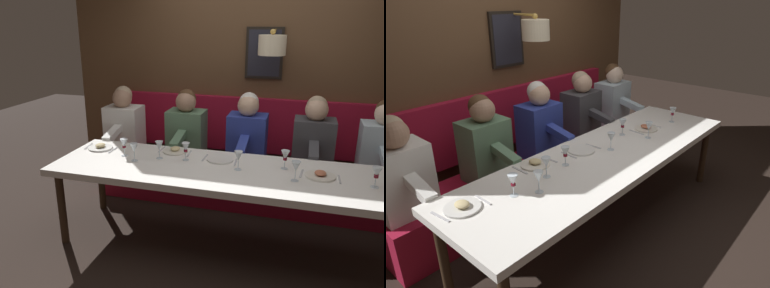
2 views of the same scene
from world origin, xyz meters
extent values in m
plane|color=black|center=(0.00, 0.00, 0.00)|extent=(12.00, 12.00, 0.00)
cube|color=white|center=(0.00, 0.00, 0.71)|extent=(0.90, 3.03, 0.06)
cylinder|color=#352416|center=(-0.35, 1.41, 0.34)|extent=(0.07, 0.07, 0.68)
cylinder|color=#352416|center=(0.35, 1.41, 0.34)|extent=(0.07, 0.07, 0.68)
cube|color=maroon|center=(0.89, 0.00, 0.23)|extent=(0.52, 3.23, 0.45)
cube|color=brown|center=(1.48, 0.00, 1.45)|extent=(0.10, 4.43, 2.90)
cube|color=maroon|center=(1.39, 0.00, 0.77)|extent=(0.10, 3.23, 0.64)
cube|color=black|center=(1.42, -0.11, 1.59)|extent=(0.04, 0.41, 0.56)
cube|color=#23232D|center=(1.40, -0.11, 1.59)|extent=(0.01, 0.35, 0.50)
cylinder|color=#B78E3D|center=(1.25, -0.22, 1.84)|extent=(0.35, 0.02, 0.02)
cylinder|color=beige|center=(1.08, -0.22, 1.70)|extent=(0.28, 0.28, 0.20)
sphere|color=#B78E3D|center=(1.08, -0.22, 1.83)|extent=(0.06, 0.06, 0.06)
cube|color=silver|center=(0.89, -1.33, 0.73)|extent=(0.30, 0.40, 0.56)
cube|color=#3D3D42|center=(0.89, -0.71, 0.73)|extent=(0.30, 0.40, 0.56)
sphere|color=#D1A889|center=(0.87, -0.71, 1.11)|extent=(0.22, 0.22, 0.22)
sphere|color=tan|center=(0.90, -0.71, 1.14)|extent=(0.20, 0.20, 0.20)
cube|color=#3D3D42|center=(0.60, -0.71, 0.77)|extent=(0.33, 0.09, 0.14)
cube|color=#283893|center=(0.89, -0.04, 0.73)|extent=(0.30, 0.40, 0.56)
sphere|color=#D1A889|center=(0.87, -0.04, 1.11)|extent=(0.22, 0.22, 0.22)
sphere|color=silver|center=(0.90, -0.04, 1.14)|extent=(0.20, 0.20, 0.20)
cube|color=#283893|center=(0.60, -0.04, 0.77)|extent=(0.33, 0.09, 0.14)
cube|color=#567A5B|center=(0.89, 0.63, 0.73)|extent=(0.30, 0.40, 0.56)
sphere|color=#A37A60|center=(0.87, 0.63, 1.11)|extent=(0.22, 0.22, 0.22)
sphere|color=#4C331E|center=(0.90, 0.63, 1.14)|extent=(0.20, 0.20, 0.20)
cube|color=#567A5B|center=(0.60, 0.63, 0.77)|extent=(0.33, 0.09, 0.14)
cube|color=white|center=(0.89, 1.38, 0.73)|extent=(0.30, 0.40, 0.56)
sphere|color=#A37A60|center=(0.87, 1.38, 1.11)|extent=(0.22, 0.22, 0.22)
sphere|color=tan|center=(0.90, 1.38, 1.14)|extent=(0.20, 0.20, 0.20)
cube|color=white|center=(0.60, 1.38, 0.77)|extent=(0.33, 0.09, 0.14)
cylinder|color=white|center=(0.20, 0.10, 0.75)|extent=(0.24, 0.24, 0.01)
cube|color=silver|center=(0.18, -0.04, 0.74)|extent=(0.17, 0.02, 0.01)
cube|color=silver|center=(0.22, 0.25, 0.74)|extent=(0.18, 0.02, 0.01)
cylinder|color=silver|center=(0.30, 0.56, 0.75)|extent=(0.24, 0.24, 0.01)
ellipsoid|color=#D1BC84|center=(0.30, 0.56, 0.77)|extent=(0.11, 0.09, 0.04)
cube|color=silver|center=(0.28, 0.42, 0.74)|extent=(0.17, 0.03, 0.01)
cube|color=silver|center=(0.32, 0.71, 0.74)|extent=(0.18, 0.02, 0.01)
cylinder|color=silver|center=(0.05, -0.75, 0.75)|extent=(0.24, 0.24, 0.01)
ellipsoid|color=#B76647|center=(0.05, -0.75, 0.77)|extent=(0.11, 0.09, 0.04)
cube|color=silver|center=(0.03, -0.90, 0.74)|extent=(0.17, 0.02, 0.01)
cube|color=silver|center=(0.07, -0.61, 0.74)|extent=(0.18, 0.03, 0.01)
cylinder|color=silver|center=(0.19, 1.30, 0.75)|extent=(0.24, 0.24, 0.01)
ellipsoid|color=#D1BC84|center=(0.19, 1.30, 0.77)|extent=(0.11, 0.09, 0.04)
cube|color=silver|center=(0.17, 1.16, 0.74)|extent=(0.17, 0.01, 0.01)
cube|color=silver|center=(0.21, 1.45, 0.74)|extent=(0.18, 0.04, 0.01)
cylinder|color=silver|center=(-0.04, -1.14, 0.74)|extent=(0.06, 0.06, 0.00)
cylinder|color=silver|center=(-0.04, -1.14, 0.78)|extent=(0.01, 0.01, 0.07)
cone|color=silver|center=(-0.04, -1.14, 0.86)|extent=(0.07, 0.07, 0.08)
cylinder|color=maroon|center=(-0.04, -1.14, 0.83)|extent=(0.03, 0.03, 0.03)
cylinder|color=silver|center=(-0.03, 0.83, 0.74)|extent=(0.06, 0.06, 0.00)
cylinder|color=silver|center=(-0.03, 0.83, 0.78)|extent=(0.01, 0.01, 0.07)
cone|color=silver|center=(-0.03, 0.83, 0.86)|extent=(0.07, 0.07, 0.08)
cylinder|color=silver|center=(0.12, 0.40, 0.74)|extent=(0.06, 0.06, 0.00)
cylinder|color=silver|center=(0.12, 0.40, 0.78)|extent=(0.01, 0.01, 0.07)
cone|color=silver|center=(0.12, 0.40, 0.86)|extent=(0.07, 0.07, 0.08)
cylinder|color=maroon|center=(0.12, 0.40, 0.83)|extent=(0.03, 0.03, 0.02)
cylinder|color=silver|center=(0.02, -0.09, 0.74)|extent=(0.06, 0.06, 0.00)
cylinder|color=silver|center=(0.02, -0.09, 0.78)|extent=(0.01, 0.01, 0.07)
cone|color=silver|center=(0.02, -0.09, 0.86)|extent=(0.07, 0.07, 0.08)
cylinder|color=silver|center=(-0.09, -0.56, 0.74)|extent=(0.06, 0.06, 0.00)
cylinder|color=silver|center=(-0.09, -0.56, 0.78)|extent=(0.01, 0.01, 0.07)
cone|color=silver|center=(-0.09, -0.56, 0.86)|extent=(0.07, 0.07, 0.08)
cylinder|color=silver|center=(0.15, -0.47, 0.74)|extent=(0.06, 0.06, 0.00)
cylinder|color=silver|center=(0.15, -0.47, 0.78)|extent=(0.01, 0.01, 0.07)
cone|color=silver|center=(0.15, -0.47, 0.86)|extent=(0.07, 0.07, 0.08)
cylinder|color=maroon|center=(0.15, -0.47, 0.83)|extent=(0.03, 0.03, 0.02)
cylinder|color=silver|center=(0.07, 0.98, 0.74)|extent=(0.06, 0.06, 0.00)
cylinder|color=silver|center=(0.07, 0.98, 0.78)|extent=(0.01, 0.01, 0.07)
cone|color=silver|center=(0.07, 0.98, 0.86)|extent=(0.07, 0.07, 0.08)
cylinder|color=maroon|center=(0.07, 0.98, 0.83)|extent=(0.03, 0.03, 0.02)
cylinder|color=silver|center=(0.09, 0.64, 0.74)|extent=(0.06, 0.06, 0.00)
cylinder|color=silver|center=(0.09, 0.64, 0.78)|extent=(0.01, 0.01, 0.07)
cone|color=silver|center=(0.09, 0.64, 0.86)|extent=(0.07, 0.07, 0.08)
camera|label=1|loc=(-2.96, -0.57, 1.94)|focal=35.73mm
camera|label=2|loc=(-1.61, 2.25, 2.00)|focal=32.36mm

